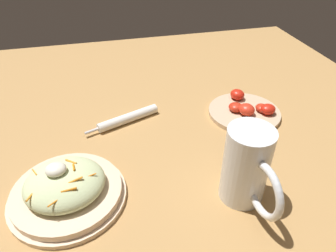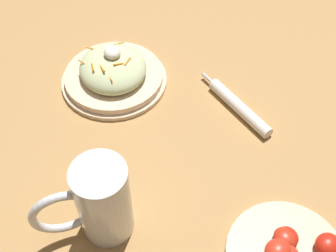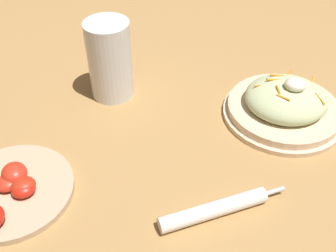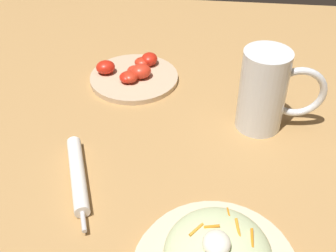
% 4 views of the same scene
% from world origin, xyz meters
% --- Properties ---
extents(ground_plane, '(1.43, 1.43, 0.00)m').
position_xyz_m(ground_plane, '(0.00, 0.00, 0.00)').
color(ground_plane, '#B2844C').
extents(salad_plate, '(0.23, 0.23, 0.09)m').
position_xyz_m(salad_plate, '(-0.23, -0.13, 0.03)').
color(salad_plate, beige).
rests_on(salad_plate, ground_plane).
extents(beer_mug, '(0.09, 0.16, 0.16)m').
position_xyz_m(beer_mug, '(0.11, -0.21, 0.07)').
color(beer_mug, white).
rests_on(beer_mug, ground_plane).
extents(napkin_roll, '(0.20, 0.09, 0.02)m').
position_xyz_m(napkin_roll, '(-0.07, 0.10, 0.01)').
color(napkin_roll, white).
rests_on(napkin_roll, ground_plane).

